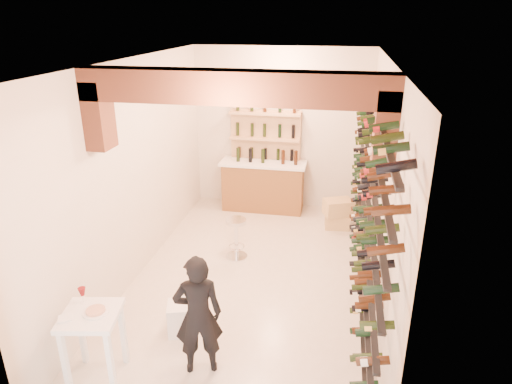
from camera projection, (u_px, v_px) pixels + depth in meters
ground at (252, 278)px, 6.92m from camera, size 6.00×6.00×0.00m
room_shell at (248, 139)px, 5.85m from camera, size 3.52×6.02×3.21m
wine_rack at (364, 191)px, 6.08m from camera, size 0.32×5.70×2.56m
back_counter at (263, 185)px, 9.19m from camera, size 1.70×0.62×1.29m
back_shelving at (265, 151)px, 9.18m from camera, size 1.40×0.31×2.73m
tasting_table at (92, 325)px, 4.80m from camera, size 0.68×0.68×1.02m
white_stool at (181, 318)px, 5.69m from camera, size 0.40×0.40×0.40m
person at (198, 315)px, 4.91m from camera, size 0.61×0.50×1.44m
chrome_barstool at (236, 235)px, 7.38m from camera, size 0.35×0.35×0.68m
crate_lower at (337, 221)px, 8.51m from camera, size 0.47×0.35×0.27m
crate_upper at (338, 207)px, 8.41m from camera, size 0.60×0.51×0.29m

